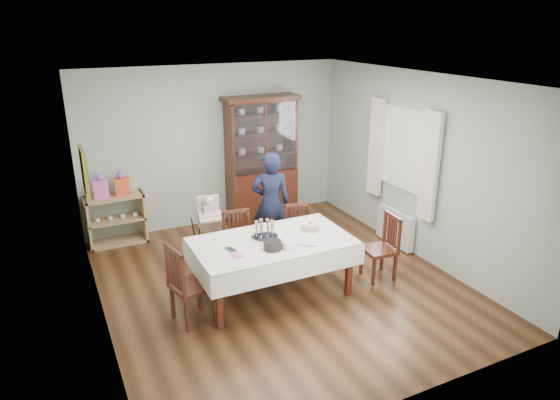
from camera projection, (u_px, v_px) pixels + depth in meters
floor at (280, 283)px, 6.77m from camera, size 5.00×5.00×0.00m
room_shell at (262, 152)px, 6.64m from camera, size 5.00×5.00×5.00m
dining_table at (272, 267)px, 6.37m from camera, size 2.01×1.16×0.76m
china_cabinet at (262, 157)px, 8.61m from camera, size 1.30×0.48×2.18m
sideboard at (116, 220)px, 7.85m from camera, size 0.90×0.38×0.80m
picture_frame at (84, 172)px, 5.97m from camera, size 0.04×0.48×0.58m
window at (405, 149)px, 7.41m from camera, size 0.04×1.02×1.22m
curtain_left at (430, 167)px, 6.90m from camera, size 0.07×0.30×1.55m
curtain_right at (376, 147)px, 7.95m from camera, size 0.07×0.30×1.55m
radiator at (395, 227)px, 7.81m from camera, size 0.10×0.80×0.55m
chair_far_left at (240, 258)px, 6.88m from camera, size 0.46×0.46×0.91m
chair_far_right at (300, 248)px, 7.19m from camera, size 0.48×0.48×0.89m
chair_end_left at (192, 298)px, 5.83m from camera, size 0.52×0.52×0.99m
chair_end_right at (379, 259)px, 6.84m from camera, size 0.44×0.44×0.90m
woman at (271, 203)px, 7.43m from camera, size 0.67×0.57×1.58m
high_chair at (211, 235)px, 7.31m from camera, size 0.51×0.51×0.99m
champagne_tray at (265, 232)px, 6.31m from camera, size 0.35×0.35×0.21m
birthday_cake at (310, 227)px, 6.52m from camera, size 0.27×0.27×0.18m
plate_stack_dark at (272, 245)px, 5.99m from camera, size 0.27×0.27×0.11m
plate_stack_white at (290, 245)px, 6.03m from camera, size 0.24×0.24×0.09m
napkin_stack at (238, 255)px, 5.84m from camera, size 0.16×0.16×0.02m
cutlery at (227, 250)px, 5.96m from camera, size 0.15×0.19×0.01m
cake_knife at (307, 246)px, 6.09m from camera, size 0.22×0.18×0.01m
gift_bag_pink at (101, 187)px, 7.56m from camera, size 0.23×0.18×0.39m
gift_bag_orange at (122, 184)px, 7.69m from camera, size 0.23×0.18×0.39m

